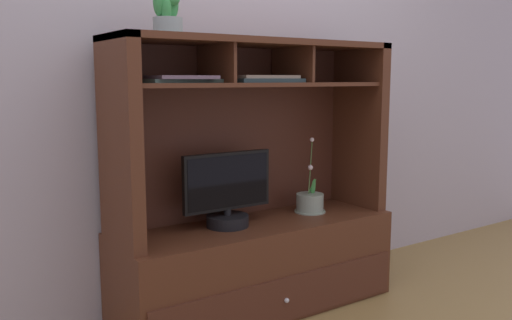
# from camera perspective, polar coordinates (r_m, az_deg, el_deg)

# --- Properties ---
(floor_plane) EXTENTS (6.00, 6.00, 0.02)m
(floor_plane) POSITION_cam_1_polar(r_m,az_deg,el_deg) (2.95, 0.00, -15.40)
(floor_plane) COLOR olive
(floor_plane) RESTS_ON ground
(back_wall) EXTENTS (6.00, 0.02, 2.80)m
(back_wall) POSITION_cam_1_polar(r_m,az_deg,el_deg) (2.94, -3.10, 12.64)
(back_wall) COLOR #B2AAB5
(back_wall) RESTS_ON ground
(media_console) EXTENTS (1.48, 0.52, 1.38)m
(media_console) POSITION_cam_1_polar(r_m,az_deg,el_deg) (2.82, -0.10, -7.51)
(media_console) COLOR #4F2918
(media_console) RESTS_ON ground
(tv_monitor) EXTENTS (0.48, 0.21, 0.37)m
(tv_monitor) POSITION_cam_1_polar(r_m,az_deg,el_deg) (2.68, -3.03, -3.75)
(tv_monitor) COLOR black
(tv_monitor) RESTS_ON media_console
(potted_orchid) EXTENTS (0.17, 0.17, 0.41)m
(potted_orchid) POSITION_cam_1_polar(r_m,az_deg,el_deg) (3.00, 5.70, -4.49)
(potted_orchid) COLOR gray
(potted_orchid) RESTS_ON media_console
(magazine_stack_left) EXTENTS (0.39, 0.25, 0.03)m
(magazine_stack_left) POSITION_cam_1_polar(r_m,az_deg,el_deg) (2.47, -8.06, 8.42)
(magazine_stack_left) COLOR #4D695F
(magazine_stack_left) RESTS_ON media_console
(magazine_stack_centre) EXTENTS (0.36, 0.23, 0.04)m
(magazine_stack_centre) POSITION_cam_1_polar(r_m,az_deg,el_deg) (2.69, 0.69, 8.53)
(magazine_stack_centre) COLOR #2A3E43
(magazine_stack_centre) RESTS_ON media_console
(potted_succulent) EXTENTS (0.15, 0.15, 0.21)m
(potted_succulent) POSITION_cam_1_polar(r_m,az_deg,el_deg) (2.46, -9.39, 14.97)
(potted_succulent) COLOR #8A9C9C
(potted_succulent) RESTS_ON media_console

